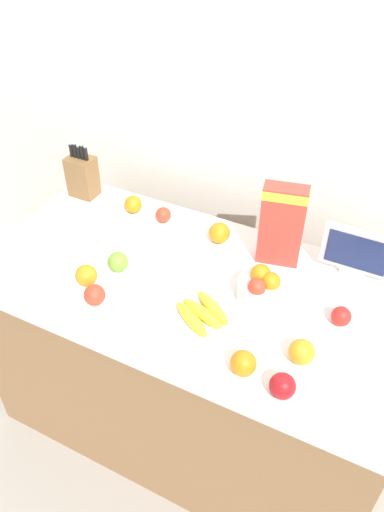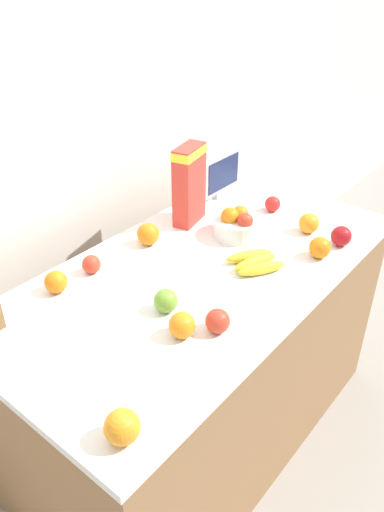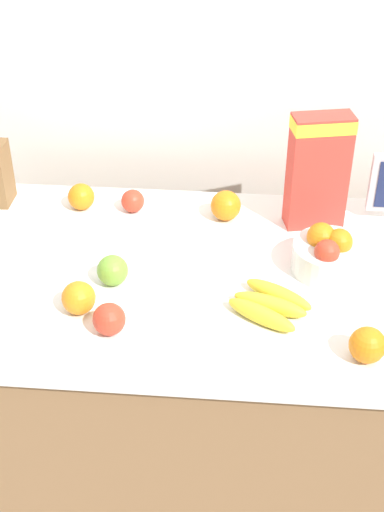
% 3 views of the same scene
% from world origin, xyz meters
% --- Properties ---
extents(ground_plane, '(14.00, 14.00, 0.00)m').
position_xyz_m(ground_plane, '(0.00, 0.00, 0.00)').
color(ground_plane, gray).
extents(wall_back, '(9.00, 0.06, 2.60)m').
position_xyz_m(wall_back, '(0.00, 0.64, 1.30)').
color(wall_back, silver).
rests_on(wall_back, ground_plane).
extents(counter, '(1.65, 0.84, 0.91)m').
position_xyz_m(counter, '(0.00, 0.00, 0.45)').
color(counter, olive).
rests_on(counter, ground_plane).
extents(knife_block, '(0.12, 0.10, 0.29)m').
position_xyz_m(knife_block, '(-0.72, 0.31, 1.01)').
color(knife_block, brown).
rests_on(knife_block, counter).
extents(small_monitor, '(0.26, 0.03, 0.20)m').
position_xyz_m(small_monitor, '(0.53, 0.31, 1.02)').
color(small_monitor, '#B7B7BC').
rests_on(small_monitor, counter).
extents(cereal_box, '(0.18, 0.11, 0.33)m').
position_xyz_m(cereal_box, '(0.24, 0.27, 1.09)').
color(cereal_box, red).
rests_on(cereal_box, counter).
extents(fruit_bowl, '(0.20, 0.20, 0.13)m').
position_xyz_m(fruit_bowl, '(0.27, 0.04, 0.96)').
color(fruit_bowl, silver).
rests_on(fruit_bowl, counter).
extents(banana_bunch, '(0.22, 0.22, 0.04)m').
position_xyz_m(banana_bunch, '(0.12, -0.15, 0.93)').
color(banana_bunch, yellow).
rests_on(banana_bunch, counter).
extents(apple_leftmost, '(0.07, 0.07, 0.07)m').
position_xyz_m(apple_leftmost, '(-0.28, 0.29, 0.94)').
color(apple_leftmost, red).
rests_on(apple_leftmost, counter).
extents(apple_front, '(0.08, 0.08, 0.08)m').
position_xyz_m(apple_front, '(-0.28, -0.07, 0.95)').
color(apple_front, '#6B9E33').
rests_on(apple_front, counter).
extents(apple_rear, '(0.08, 0.08, 0.08)m').
position_xyz_m(apple_rear, '(0.47, -0.32, 0.95)').
color(apple_rear, '#A31419').
rests_on(apple_rear, counter).
extents(apple_middle, '(0.07, 0.07, 0.07)m').
position_xyz_m(apple_middle, '(0.55, 0.04, 0.94)').
color(apple_middle, red).
rests_on(apple_middle, counter).
extents(apple_by_knife_block, '(0.08, 0.08, 0.08)m').
position_xyz_m(apple_by_knife_block, '(-0.25, -0.26, 0.95)').
color(apple_by_knife_block, red).
rests_on(apple_by_knife_block, counter).
extents(orange_front_left, '(0.08, 0.08, 0.08)m').
position_xyz_m(orange_front_left, '(0.48, -0.17, 0.95)').
color(orange_front_left, orange).
rests_on(orange_front_left, counter).
extents(orange_front_center, '(0.08, 0.08, 0.08)m').
position_xyz_m(orange_front_center, '(-0.44, 0.29, 0.95)').
color(orange_front_center, orange).
rests_on(orange_front_center, counter).
extents(orange_back_center, '(0.08, 0.08, 0.08)m').
position_xyz_m(orange_back_center, '(0.33, -0.30, 0.95)').
color(orange_back_center, orange).
rests_on(orange_back_center, counter).
extents(orange_mid_right, '(0.08, 0.08, 0.08)m').
position_xyz_m(orange_mid_right, '(-0.34, -0.19, 0.95)').
color(orange_mid_right, orange).
rests_on(orange_mid_right, counter).
extents(orange_by_cereal, '(0.09, 0.09, 0.09)m').
position_xyz_m(orange_by_cereal, '(-0.01, 0.27, 0.95)').
color(orange_by_cereal, orange).
rests_on(orange_by_cereal, counter).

